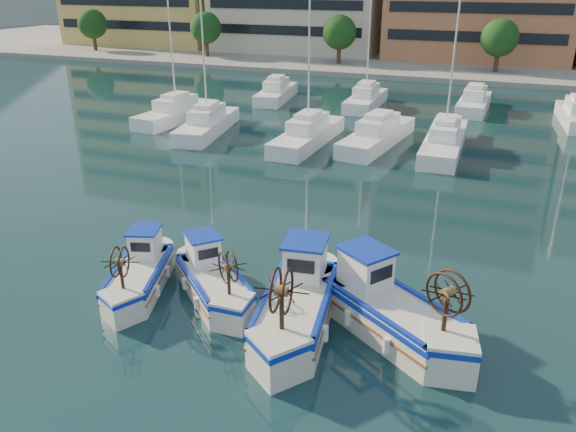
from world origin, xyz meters
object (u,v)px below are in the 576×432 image
Objects in this scene: fishing_boat_c at (298,301)px; fishing_boat_d at (389,308)px; fishing_boat_b at (213,279)px; fishing_boat_a at (140,272)px.

fishing_boat_c reaches higher than fishing_boat_d.
fishing_boat_c reaches higher than fishing_boat_b.
fishing_boat_a is 5.99m from fishing_boat_c.
fishing_boat_d reaches higher than fishing_boat_a.
fishing_boat_a is 0.79× the size of fishing_boat_c.
fishing_boat_b is at bearing -8.10° from fishing_boat_a.
fishing_boat_b is 0.76× the size of fishing_boat_c.
fishing_boat_c is at bearing -56.12° from fishing_boat_b.
fishing_boat_c reaches higher than fishing_boat_a.
fishing_boat_a is 0.81× the size of fishing_boat_d.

